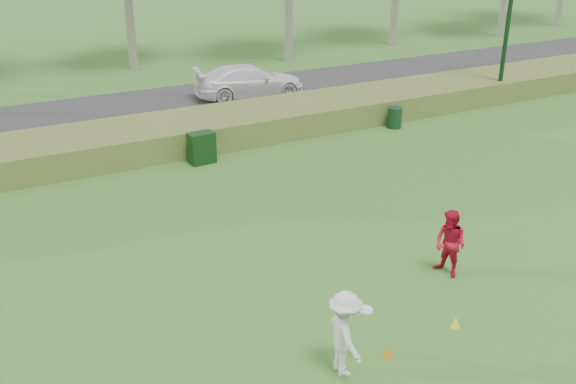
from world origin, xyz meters
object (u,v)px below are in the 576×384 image
utility_cabinet (202,148)px  car_right (249,81)px  player_white (345,334)px  player_red (450,244)px  cone_orange (388,351)px  trash_bin (395,118)px  cone_yellow (456,322)px

utility_cabinet → car_right: 8.05m
player_white → player_red: player_white is taller
player_red → car_right: (2.52, 15.66, -0.02)m
cone_orange → utility_cabinet: utility_cabinet is taller
cone_orange → trash_bin: trash_bin is taller
cone_orange → trash_bin: (8.38, 10.94, 0.29)m
player_white → cone_orange: 1.17m
trash_bin → car_right: bearing=114.8°
cone_yellow → car_right: bearing=77.9°
utility_cabinet → car_right: car_right is taller
cone_orange → trash_bin: 13.78m
player_red → trash_bin: bearing=139.0°
utility_cabinet → trash_bin: utility_cabinet is taller
cone_orange → utility_cabinet: (0.67, 10.88, 0.40)m
player_red → cone_yellow: bearing=-46.8°
utility_cabinet → trash_bin: size_ratio=1.30×
utility_cabinet → trash_bin: 7.71m
player_red → cone_yellow: (-1.19, -1.60, -0.66)m
player_red → car_right: 15.86m
player_white → player_red: (3.83, 1.69, -0.03)m
cone_yellow → trash_bin: bearing=58.3°
player_white → trash_bin: (9.32, 10.91, -0.41)m
utility_cabinet → car_right: bearing=50.7°
cone_orange → cone_yellow: cone_yellow is taller
trash_bin → player_red: bearing=-120.8°
player_red → utility_cabinet: 9.43m
car_right → trash_bin: bearing=-146.7°
player_white → trash_bin: player_white is taller
utility_cabinet → player_red: bearing=-79.6°
player_white → trash_bin: bearing=-33.3°
player_white → car_right: 18.48m
cone_orange → utility_cabinet: size_ratio=0.21×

